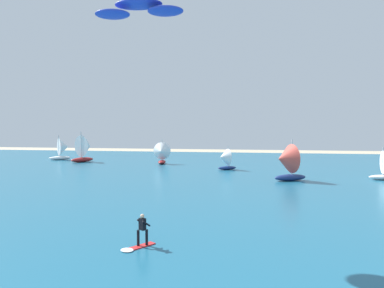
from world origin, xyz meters
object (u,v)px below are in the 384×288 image
kitesurfer (139,235)px  kite (139,9)px  sailboat_far_left (85,148)px  sailboat_outermost (286,162)px  sailboat_far_right (162,153)px  sailboat_near_shore (225,159)px  sailboat_center_horizon (63,149)px

kitesurfer → kite: (-0.96, 2.79, 12.35)m
kitesurfer → sailboat_far_left: size_ratio=0.34×
sailboat_far_left → sailboat_outermost: size_ratio=1.16×
sailboat_outermost → sailboat_far_right: 26.19m
sailboat_far_right → sailboat_near_shore: 13.62m
sailboat_center_horizon → kitesurfer: bearing=-55.1°
kite → sailboat_near_shore: size_ratio=1.49×
sailboat_far_left → sailboat_outermost: sailboat_far_left is taller
kitesurfer → kite: size_ratio=0.37×
kite → sailboat_outermost: 26.96m
sailboat_far_left → sailboat_center_horizon: size_ratio=1.14×
sailboat_far_right → kite: bearing=-75.9°
kitesurfer → kite: bearing=109.0°
kitesurfer → sailboat_far_left: (-26.36, 43.96, 1.99)m
kite → sailboat_center_horizon: (-32.07, 44.56, -10.67)m
sailboat_near_shore → sailboat_center_horizon: size_ratio=0.71×
sailboat_outermost → sailboat_far_left: bearing=152.4°
kitesurfer → sailboat_far_right: 43.71m
sailboat_near_shore → sailboat_outermost: bearing=-50.9°
kite → sailboat_far_left: kite is taller
kite → sailboat_far_left: 49.48m
kitesurfer → sailboat_center_horizon: 57.75m
sailboat_far_right → sailboat_center_horizon: (-22.12, 5.04, 0.30)m
sailboat_center_horizon → sailboat_far_right: bearing=-12.8°
kitesurfer → sailboat_near_shore: bearing=88.6°
sailboat_center_horizon → sailboat_outermost: bearing=-27.5°
sailboat_far_right → sailboat_far_left: bearing=173.9°
sailboat_near_shore → sailboat_center_horizon: 35.93m
sailboat_center_horizon → sailboat_far_left: bearing=-26.8°
sailboat_outermost → sailboat_near_shore: size_ratio=1.37×
kite → sailboat_outermost: size_ratio=1.09×
kite → sailboat_far_right: (-9.95, 39.52, -10.97)m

